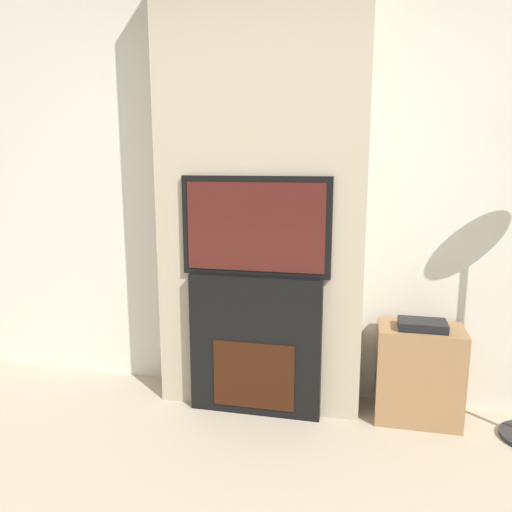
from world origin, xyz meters
TOP-DOWN VIEW (x-y plane):
  - wall_back at (0.00, 2.03)m, footprint 6.00×0.06m
  - chimney_breast at (0.00, 1.85)m, footprint 1.24×0.31m
  - fireplace at (0.00, 1.69)m, footprint 0.79×0.15m
  - television at (0.00, 1.69)m, footprint 0.87×0.07m
  - media_stand at (0.96, 1.80)m, footprint 0.49×0.31m

SIDE VIEW (x-z plane):
  - media_stand at x=0.96m, z-range -0.02..0.60m
  - fireplace at x=0.00m, z-range 0.00..0.85m
  - television at x=0.00m, z-range 0.85..1.43m
  - wall_back at x=0.00m, z-range 0.00..2.70m
  - chimney_breast at x=0.00m, z-range 0.00..2.70m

